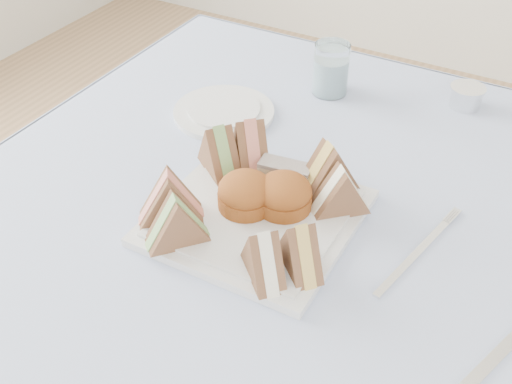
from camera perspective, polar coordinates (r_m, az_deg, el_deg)
The scene contains 18 objects.
tablecloth at distance 0.88m, azimuth 4.57°, elevation -2.86°, with size 1.02×1.02×0.01m, color #AFBCD7.
serving_plate at distance 0.87m, azimuth -0.00°, elevation -2.25°, with size 0.26×0.26×0.01m, color silver.
sandwich_fl_a at distance 0.85m, azimuth -7.67°, elevation -0.34°, with size 0.09×0.04×0.08m, color brown, non-canonical shape.
sandwich_fl_b at distance 0.81m, azimuth -7.08°, elevation -2.42°, with size 0.08×0.04×0.07m, color brown, non-canonical shape.
sandwich_fr_a at distance 0.77m, azimuth 3.94°, elevation -4.84°, with size 0.08×0.04×0.07m, color brown, non-canonical shape.
sandwich_fr_b at distance 0.76m, azimuth 0.65°, elevation -5.51°, with size 0.08×0.04×0.07m, color brown, non-canonical shape.
sandwich_bl_a at distance 0.93m, azimuth -3.28°, elevation 3.89°, with size 0.09×0.04×0.08m, color brown, non-canonical shape.
sandwich_bl_b at distance 0.94m, azimuth -0.53°, elevation 4.41°, with size 0.09×0.04×0.08m, color brown, non-canonical shape.
sandwich_br_a at distance 0.86m, azimuth 7.53°, elevation 0.25°, with size 0.08×0.04×0.07m, color brown, non-canonical shape.
sandwich_br_b at distance 0.89m, azimuth 6.44°, elevation 2.20°, with size 0.09×0.04×0.08m, color brown, non-canonical shape.
scone_left at distance 0.86m, azimuth -0.92°, elevation -0.09°, with size 0.08×0.08×0.05m, color brown.
scone_right at distance 0.86m, azimuth 2.50°, elevation -0.20°, with size 0.08×0.08×0.05m, color brown.
pastry_slice at distance 0.91m, azimuth 2.63°, elevation 1.61°, with size 0.08×0.03×0.04m, color #C8B992.
side_plate at distance 1.10m, azimuth -2.87°, elevation 7.11°, with size 0.17×0.17×0.01m, color silver.
water_glass at distance 1.15m, azimuth 6.67°, elevation 10.81°, with size 0.06×0.06×0.09m, color white.
tea_strainer at distance 1.17m, azimuth 18.17°, elevation 7.96°, with size 0.06×0.06×0.03m, color silver.
knife at distance 0.76m, azimuth 20.04°, elevation -14.14°, with size 0.01×0.18×0.00m, color silver.
fork at distance 0.85m, azimuth 13.79°, elevation -5.67°, with size 0.01×0.18×0.00m, color silver.
Camera 1 is at (0.26, -0.61, 1.32)m, focal length 45.00 mm.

